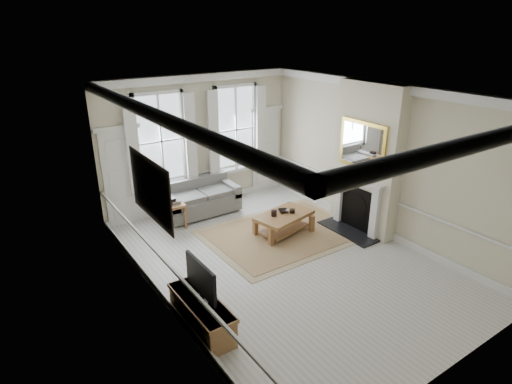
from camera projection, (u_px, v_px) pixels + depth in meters
floor at (285, 261)px, 8.72m from camera, size 7.20×7.20×0.00m
ceiling at (290, 92)px, 7.47m from camera, size 7.20×7.20×0.00m
back_wall at (200, 142)px, 10.86m from camera, size 5.20×0.00×5.20m
left_wall at (157, 216)px, 6.74m from camera, size 0.00×7.20×7.20m
right_wall at (380, 160)px, 9.46m from camera, size 0.00×7.20×7.20m
window_left at (161, 141)px, 10.20m from camera, size 1.26×0.20×2.20m
window_right at (236, 130)px, 11.30m from camera, size 1.26×0.20×2.20m
door_left at (123, 179)px, 9.96m from camera, size 0.90×0.08×2.30m
door_right at (266, 151)px, 12.11m from camera, size 0.90×0.08×2.30m
painting at (151, 189)px, 6.86m from camera, size 0.05×1.66×1.06m
chimney_breast at (367, 159)px, 9.52m from camera, size 0.35×1.70×3.38m
hearth at (348, 231)px, 9.92m from camera, size 0.55×1.50×0.05m
fireplace at (356, 201)px, 9.76m from camera, size 0.21×1.45×1.33m
mirror at (362, 146)px, 9.28m from camera, size 0.06×1.26×1.06m
sofa at (200, 200)px, 10.81m from camera, size 1.88×0.92×0.87m
side_table at (173, 208)px, 9.98m from camera, size 0.53×0.53×0.61m
rug at (284, 233)px, 9.86m from camera, size 3.50×2.60×0.02m
coffee_table at (284, 217)px, 9.72m from camera, size 1.45×1.03×0.49m
ceramic_pot_a at (274, 213)px, 9.57m from camera, size 0.13×0.13×0.13m
ceramic_pot_b at (292, 211)px, 9.74m from camera, size 0.12×0.12×0.09m
bowl at (283, 211)px, 9.78m from camera, size 0.32×0.32×0.06m
tv_stand at (202, 314)px, 6.74m from camera, size 0.46×1.43×0.51m
tv at (201, 278)px, 6.52m from camera, size 0.08×0.90×0.68m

